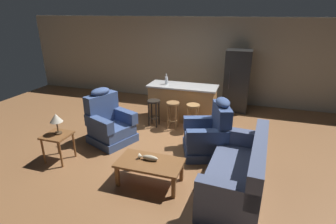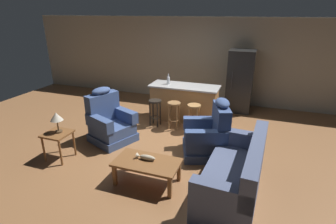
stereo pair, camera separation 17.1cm
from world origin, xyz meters
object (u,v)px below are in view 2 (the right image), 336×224
object	(u,v)px
table_lamp	(56,118)
bar_stool_middle	(174,110)
recliner_near_island	(209,136)
bar_stool_right	(194,113)
fish_figurine	(146,157)
couch	(236,174)
bar_stool_left	(155,108)
bottle_tall_green	(168,80)
end_table	(58,137)
kitchen_island	(184,103)
refrigerator	(240,81)
recliner_near_lamp	(110,123)
coffee_table	(147,164)

from	to	relation	value
table_lamp	bar_stool_middle	size ratio (longest dim) A/B	0.60
recliner_near_island	bar_stool_right	bearing A→B (deg)	-79.21
fish_figurine	couch	xyz separation A→B (m)	(1.48, 0.20, -0.12)
bar_stool_left	bottle_tall_green	distance (m)	0.86
end_table	bar_stool_middle	xyz separation A→B (m)	(1.68, 2.13, 0.01)
kitchen_island	refrigerator	distance (m)	1.81
recliner_near_lamp	kitchen_island	size ratio (longest dim) A/B	0.67
coffee_table	recliner_near_lamp	world-z (taller)	recliner_near_lamp
table_lamp	end_table	bearing A→B (deg)	-112.11
couch	end_table	world-z (taller)	couch
recliner_near_island	table_lamp	world-z (taller)	recliner_near_island
couch	kitchen_island	size ratio (longest dim) A/B	1.08
kitchen_island	bar_stool_left	world-z (taller)	kitchen_island
kitchen_island	couch	bearing A→B (deg)	-58.25
bar_stool_right	coffee_table	bearing A→B (deg)	-95.44
coffee_table	end_table	xyz separation A→B (m)	(-1.96, 0.15, 0.10)
recliner_near_lamp	bar_stool_middle	bearing A→B (deg)	66.10
coffee_table	refrigerator	xyz separation A→B (m)	(1.08, 4.11, 0.52)
bar_stool_right	recliner_near_lamp	bearing A→B (deg)	-146.73
fish_figurine	recliner_near_lamp	size ratio (longest dim) A/B	0.28
bar_stool_middle	couch	bearing A→B (deg)	-49.77
table_lamp	recliner_near_lamp	bearing A→B (deg)	63.23
table_lamp	kitchen_island	bearing A→B (deg)	57.49
bar_stool_middle	bar_stool_right	bearing A→B (deg)	0.00
coffee_table	table_lamp	size ratio (longest dim) A/B	2.68
fish_figurine	end_table	world-z (taller)	end_table
recliner_near_island	bar_stool_middle	size ratio (longest dim) A/B	1.76
couch	table_lamp	bearing A→B (deg)	4.55
recliner_near_lamp	bottle_tall_green	distance (m)	1.98
fish_figurine	refrigerator	xyz separation A→B (m)	(1.13, 4.06, 0.42)
couch	bottle_tall_green	xyz separation A→B (m)	(-2.09, 2.66, 0.71)
recliner_near_lamp	bottle_tall_green	bearing A→B (deg)	88.13
recliner_near_lamp	table_lamp	bearing A→B (deg)	-93.95
recliner_near_island	refrigerator	size ratio (longest dim) A/B	0.68
table_lamp	bar_stool_right	bearing A→B (deg)	44.05
recliner_near_island	bar_stool_left	size ratio (longest dim) A/B	1.76
bar_stool_right	kitchen_island	bearing A→B (deg)	124.29
bar_stool_middle	bottle_tall_green	size ratio (longest dim) A/B	2.46
end_table	bottle_tall_green	size ratio (longest dim) A/B	2.03
coffee_table	recliner_near_island	size ratio (longest dim) A/B	0.92
table_lamp	bottle_tall_green	world-z (taller)	bottle_tall_green
table_lamp	bottle_tall_green	distance (m)	3.01
recliner_near_lamp	kitchen_island	world-z (taller)	recliner_near_lamp
bar_stool_left	refrigerator	distance (m)	2.65
bar_stool_left	bar_stool_right	xyz separation A→B (m)	(1.01, 0.00, 0.00)
recliner_near_island	fish_figurine	bearing A→B (deg)	37.43
table_lamp	refrigerator	world-z (taller)	refrigerator
recliner_near_island	bar_stool_middle	distance (m)	1.45
kitchen_island	refrigerator	world-z (taller)	refrigerator
couch	table_lamp	world-z (taller)	table_lamp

